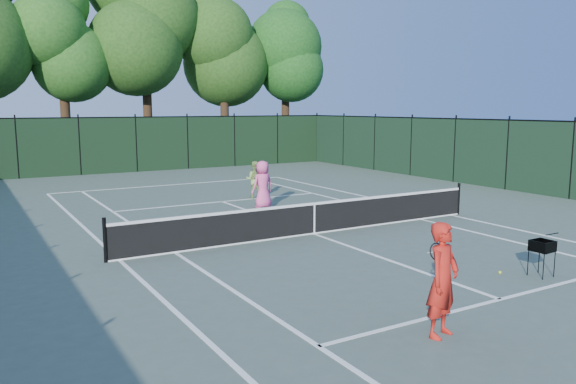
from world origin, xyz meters
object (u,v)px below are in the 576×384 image
coach (443,280)px  player_pink (263,185)px  loose_ball_midcourt (436,259)px  ball_hopper (542,246)px  player_green (255,180)px  loose_ball_near_cart (500,272)px

coach → player_pink: bearing=58.1°
loose_ball_midcourt → ball_hopper: bearing=-64.8°
coach → loose_ball_midcourt: coach is taller
coach → player_pink: (2.91, 11.43, -0.07)m
player_green → loose_ball_near_cart: player_green is taller
coach → loose_ball_near_cart: size_ratio=26.91×
loose_ball_near_cart → loose_ball_midcourt: 1.56m
loose_ball_near_cart → loose_ball_midcourt: size_ratio=1.00×
player_green → loose_ball_midcourt: size_ratio=21.75×
ball_hopper → player_pink: bearing=91.4°
coach → ball_hopper: size_ratio=2.33×
ball_hopper → loose_ball_midcourt: ball_hopper is taller
coach → player_green: coach is taller
player_green → coach: bearing=112.0°
coach → player_green: (3.66, 13.53, -0.18)m
loose_ball_near_cart → player_pink: bearing=93.9°
player_green → player_pink: bearing=107.4°
player_pink → player_green: player_pink is taller
player_pink → loose_ball_near_cart: size_ratio=25.02×
loose_ball_near_cart → coach: bearing=-154.0°
player_pink → loose_ball_midcourt: bearing=83.5°
loose_ball_near_cart → loose_ball_midcourt: same height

